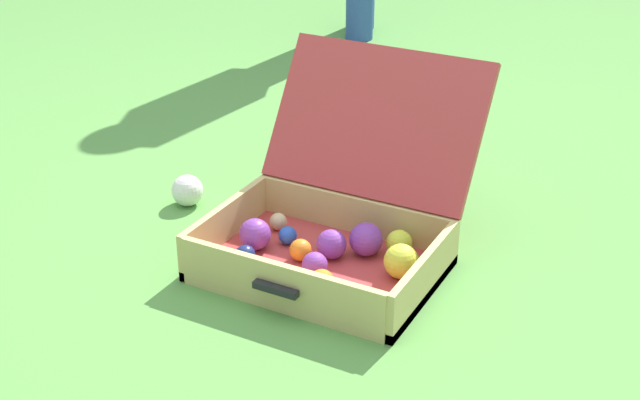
# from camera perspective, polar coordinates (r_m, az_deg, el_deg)

# --- Properties ---
(ground_plane) EXTENTS (16.00, 16.00, 0.00)m
(ground_plane) POSITION_cam_1_polar(r_m,az_deg,el_deg) (2.20, -1.91, -4.09)
(ground_plane) COLOR #569342
(open_suitcase) EXTENTS (0.56, 0.64, 0.46)m
(open_suitcase) POSITION_cam_1_polar(r_m,az_deg,el_deg) (2.17, 1.12, -1.42)
(open_suitcase) COLOR #B23838
(open_suitcase) RESTS_ON ground
(stray_ball_on_grass) EXTENTS (0.09, 0.09, 0.09)m
(stray_ball_on_grass) POSITION_cam_1_polar(r_m,az_deg,el_deg) (2.49, -8.51, 0.61)
(stray_ball_on_grass) COLOR white
(stray_ball_on_grass) RESTS_ON ground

